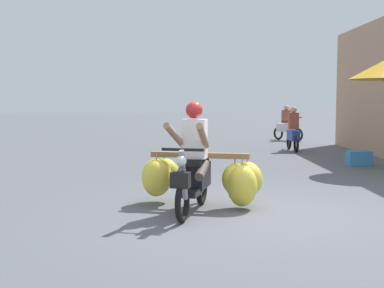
% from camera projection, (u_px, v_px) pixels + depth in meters
% --- Properties ---
extents(ground_plane, '(120.00, 120.00, 0.00)m').
position_uv_depth(ground_plane, '(249.00, 215.00, 7.21)').
color(ground_plane, '#56595E').
extents(motorbike_main_loaded, '(1.92, 1.95, 1.58)m').
position_uv_depth(motorbike_main_loaded, '(197.00, 175.00, 7.68)').
color(motorbike_main_loaded, black).
rests_on(motorbike_main_loaded, ground).
extents(motorbike_distant_ahead_left, '(0.50, 1.62, 1.40)m').
position_uv_depth(motorbike_distant_ahead_left, '(293.00, 133.00, 16.23)').
color(motorbike_distant_ahead_left, black).
rests_on(motorbike_distant_ahead_left, ground).
extents(motorbike_distant_ahead_right, '(0.96, 1.40, 1.40)m').
position_uv_depth(motorbike_distant_ahead_right, '(287.00, 126.00, 20.53)').
color(motorbike_distant_ahead_right, black).
rests_on(motorbike_distant_ahead_right, ground).
extents(produce_crate, '(0.56, 0.40, 0.36)m').
position_uv_depth(produce_crate, '(359.00, 158.00, 12.65)').
color(produce_crate, teal).
rests_on(produce_crate, ground).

